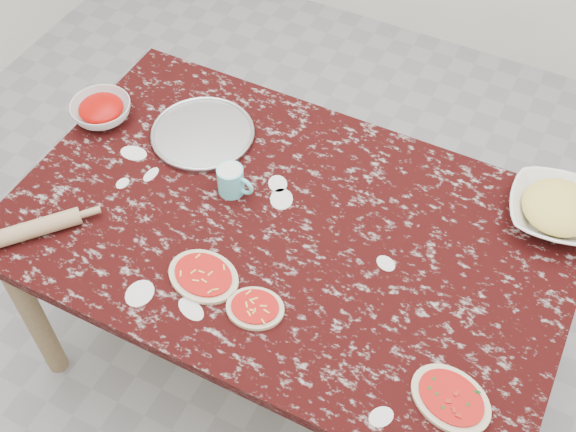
# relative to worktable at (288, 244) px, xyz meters

# --- Properties ---
(ground) EXTENTS (4.00, 4.00, 0.00)m
(ground) POSITION_rel_worktable_xyz_m (0.00, 0.00, -0.67)
(ground) COLOR gray
(worktable) EXTENTS (1.60, 1.00, 0.75)m
(worktable) POSITION_rel_worktable_xyz_m (0.00, 0.00, 0.00)
(worktable) COLOR black
(worktable) RESTS_ON ground
(pizza_tray) EXTENTS (0.35, 0.35, 0.01)m
(pizza_tray) POSITION_rel_worktable_xyz_m (-0.41, 0.21, 0.09)
(pizza_tray) COLOR #B2B2B7
(pizza_tray) RESTS_ON worktable
(sauce_bowl) EXTENTS (0.21, 0.21, 0.06)m
(sauce_bowl) POSITION_rel_worktable_xyz_m (-0.74, 0.13, 0.11)
(sauce_bowl) COLOR white
(sauce_bowl) RESTS_ON worktable
(cheese_bowl) EXTENTS (0.32, 0.32, 0.07)m
(cheese_bowl) POSITION_rel_worktable_xyz_m (0.67, 0.37, 0.12)
(cheese_bowl) COLOR white
(cheese_bowl) RESTS_ON worktable
(flour_mug) EXTENTS (0.12, 0.08, 0.09)m
(flour_mug) POSITION_rel_worktable_xyz_m (-0.21, 0.05, 0.13)
(flour_mug) COLOR #69DBE5
(flour_mug) RESTS_ON worktable
(pizza_left) EXTENTS (0.22, 0.18, 0.02)m
(pizza_left) POSITION_rel_worktable_xyz_m (-0.13, -0.26, 0.09)
(pizza_left) COLOR beige
(pizza_left) RESTS_ON worktable
(pizza_mid) EXTENTS (0.18, 0.16, 0.02)m
(pizza_mid) POSITION_rel_worktable_xyz_m (0.05, -0.29, 0.09)
(pizza_mid) COLOR beige
(pizza_mid) RESTS_ON worktable
(pizza_right) EXTENTS (0.24, 0.21, 0.02)m
(pizza_right) POSITION_rel_worktable_xyz_m (0.59, -0.30, 0.09)
(pizza_right) COLOR beige
(pizza_right) RESTS_ON worktable
(rolling_pin) EXTENTS (0.20, 0.22, 0.05)m
(rolling_pin) POSITION_rel_worktable_xyz_m (-0.62, -0.34, 0.11)
(rolling_pin) COLOR tan
(rolling_pin) RESTS_ON worktable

